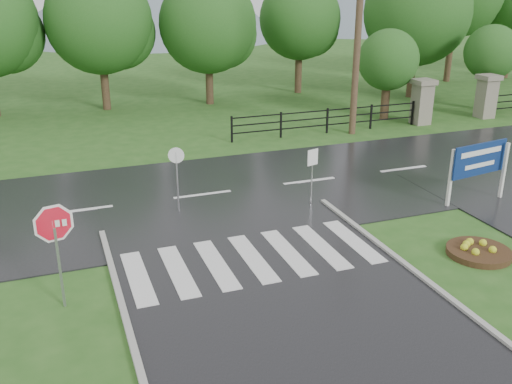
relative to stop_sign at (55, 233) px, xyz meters
name	(u,v)px	position (x,y,z in m)	size (l,w,h in m)	color
ground	(344,377)	(4.76, -4.37, -1.83)	(120.00, 120.00, 0.00)	#29571D
main_road	(203,196)	(4.76, 5.63, -1.83)	(90.00, 8.00, 0.04)	black
crosswalk	(253,258)	(4.76, 0.63, -1.77)	(6.50, 2.80, 0.02)	silver
pillar_west	(422,101)	(17.76, 11.63, -0.65)	(1.00, 1.00, 2.24)	gray
pillar_east	(487,95)	(21.76, 11.63, -0.65)	(1.00, 1.00, 2.24)	gray
fence_west	(327,118)	(12.51, 11.63, -1.11)	(9.58, 0.08, 1.20)	black
hills	(121,161)	(8.25, 60.63, -17.37)	(102.00, 48.00, 48.00)	slate
treeline	(154,109)	(5.76, 19.63, -1.83)	(83.20, 5.20, 10.00)	#1D4F18
stop_sign	(55,233)	(0.00, 0.00, 0.00)	(1.14, 0.27, 2.62)	#939399
estate_billboard	(479,162)	(13.00, 1.93, -0.43)	(2.30, 0.44, 2.03)	silver
flower_bed	(479,251)	(10.53, -1.20, -1.70)	(1.69, 1.69, 0.34)	#332111
reg_sign_small	(312,166)	(7.82, 3.52, -0.45)	(0.41, 0.15, 1.92)	#939399
reg_sign_round	(177,172)	(3.67, 4.48, -0.47)	(0.48, 0.18, 2.13)	#939399
utility_pole_east	(358,31)	(13.58, 11.13, 2.89)	(1.64, 0.43, 9.29)	#473523
entrance_tree_left	(388,60)	(16.59, 13.13, 1.20)	(3.07, 3.07, 4.59)	#3D2B1C
entrance_tree_right	(492,53)	(23.04, 13.13, 1.30)	(2.91, 2.91, 4.62)	#3D2B1C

